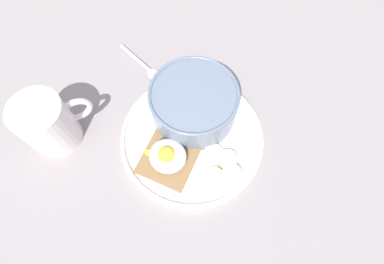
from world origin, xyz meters
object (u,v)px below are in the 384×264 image
Objects in this scene: coffee_mug at (48,123)px; poached_egg at (169,157)px; banana_slice_right at (213,153)px; banana_slice_left at (214,177)px; toast_slice at (171,161)px; banana_slice_front at (227,159)px; banana_slice_back at (232,175)px; oatmeal_bowl at (194,104)px; spoon at (146,67)px.

poached_egg is at bearing -153.67° from coffee_mug.
coffee_mug reaches higher than banana_slice_right.
banana_slice_left is 28.64cm from coffee_mug.
toast_slice and banana_slice_left have the same top height.
coffee_mug is at bearing 31.74° from banana_slice_front.
coffee_mug reaches higher than banana_slice_front.
banana_slice_back is at bearing -153.09° from coffee_mug.
banana_slice_front is 1.26× the size of banana_slice_right.
poached_egg is 1.79× the size of banana_slice_left.
oatmeal_bowl is at bearing -70.78° from toast_slice.
banana_slice_back is 0.30× the size of spoon.
spoon is (24.34, -4.84, -1.25)cm from banana_slice_front.
banana_slice_back reaches higher than toast_slice.
toast_slice is 10.34cm from banana_slice_back.
spoon is (17.46, -11.41, -1.22)cm from toast_slice.
coffee_mug is at bearing 33.25° from banana_slice_right.
banana_slice_left is 1.12× the size of banana_slice_right.
banana_slice_right is at bearing -11.11° from banana_slice_back.
toast_slice is (-3.39, 9.72, -2.67)cm from oatmeal_bowl.
banana_slice_back is at bearing 168.89° from banana_slice_right.
banana_slice_front is at bearing -85.72° from banana_slice_left.
toast_slice is 3.02× the size of banana_slice_back.
banana_slice_right reaches higher than banana_slice_left.
banana_slice_front and banana_slice_back have the same top height.
toast_slice is 7.67cm from banana_slice_left.
banana_slice_front reaches higher than toast_slice.
poached_egg is 7.61cm from banana_slice_right.
toast_slice is at bearing 109.22° from oatmeal_bowl.
banana_slice_right is 0.32× the size of coffee_mug.
poached_egg is 1.59× the size of banana_slice_front.
poached_egg is 2.00× the size of banana_slice_right.
toast_slice is 20.89cm from spoon.
spoon is (14.08, -1.68, -3.89)cm from oatmeal_bowl.
coffee_mug is (25.49, 15.77, 3.44)cm from banana_slice_front.
banana_slice_front is 30.17cm from coffee_mug.
toast_slice is 21.06cm from coffee_mug.
toast_slice is 7.23cm from banana_slice_right.
banana_slice_right is at bearing -126.42° from toast_slice.
banana_slice_front is 3.81cm from banana_slice_left.
coffee_mug is (22.91, 15.02, 3.51)cm from banana_slice_right.
poached_egg is at bearing 28.05° from banana_slice_back.
banana_slice_right is at bearing 16.11° from banana_slice_front.
banana_slice_front is 24.84cm from spoon.
banana_slice_back reaches higher than spoon.
banana_slice_back is at bearing 166.19° from spoon.
poached_egg reaches higher than banana_slice_right.
oatmeal_bowl is 24.30cm from coffee_mug.
poached_egg is at bearing 43.41° from banana_slice_front.
banana_slice_left is at bearing -158.88° from poached_egg.
poached_egg reaches higher than banana_slice_left.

